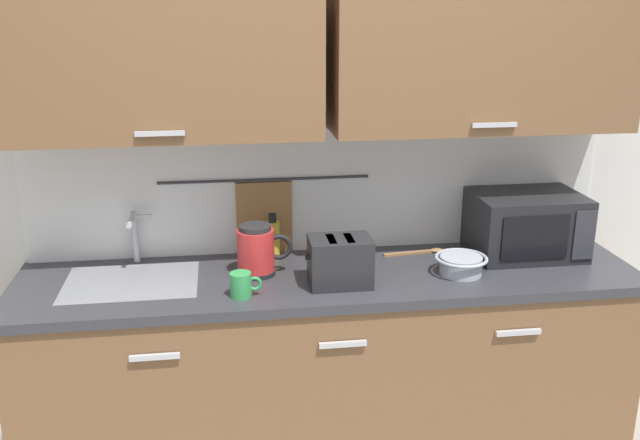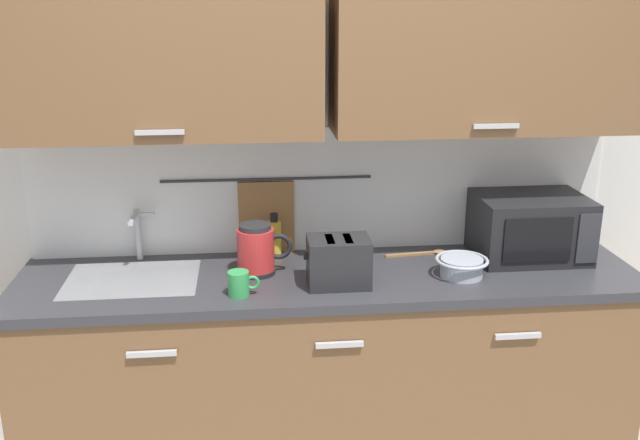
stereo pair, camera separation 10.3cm
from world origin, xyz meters
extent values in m
cube|color=brown|center=(0.00, 0.30, 0.43)|extent=(2.50, 0.60, 0.86)
cube|color=#B7B7BC|center=(-0.69, -0.01, 0.74)|extent=(0.18, 0.02, 0.02)
cube|color=#B7B7BC|center=(0.00, -0.01, 0.74)|extent=(0.18, 0.02, 0.02)
cube|color=#B7B7BC|center=(0.69, -0.01, 0.74)|extent=(0.18, 0.02, 0.02)
cube|color=#333338|center=(0.00, 0.30, 0.88)|extent=(2.53, 0.63, 0.04)
cube|color=#9EA0A5|center=(-0.79, 0.32, 0.85)|extent=(0.52, 0.38, 0.09)
cube|color=silver|center=(0.00, 0.63, 1.25)|extent=(3.70, 0.06, 2.50)
cube|color=silver|center=(0.00, 0.59, 1.18)|extent=(2.50, 0.01, 0.55)
cube|color=brown|center=(-0.64, 0.43, 1.80)|extent=(1.23, 0.33, 0.70)
cube|color=#B7B7BC|center=(-0.64, 0.26, 1.50)|extent=(0.18, 0.01, 0.02)
cube|color=brown|center=(0.64, 0.43, 1.80)|extent=(1.23, 0.33, 0.70)
cube|color=#B7B7BC|center=(0.64, 0.26, 1.50)|extent=(0.18, 0.01, 0.02)
cylinder|color=#333338|center=(-0.24, 0.58, 1.23)|extent=(0.90, 0.01, 0.01)
cube|color=olive|center=(-0.25, 0.58, 1.05)|extent=(0.24, 0.02, 0.34)
cylinder|color=#B2B5BA|center=(-0.79, 0.55, 1.01)|extent=(0.03, 0.03, 0.22)
cylinder|color=#B2B5BA|center=(-0.79, 0.47, 1.11)|extent=(0.02, 0.16, 0.02)
cube|color=#B2B5BA|center=(-0.75, 0.55, 1.10)|extent=(0.07, 0.02, 0.01)
cube|color=black|center=(0.87, 0.41, 1.04)|extent=(0.46, 0.34, 0.27)
cube|color=black|center=(0.84, 0.24, 1.04)|extent=(0.29, 0.01, 0.18)
cube|color=#2D2D33|center=(1.05, 0.24, 1.04)|extent=(0.09, 0.01, 0.21)
cylinder|color=black|center=(-0.30, 0.34, 0.91)|extent=(0.16, 0.16, 0.02)
cylinder|color=red|center=(-0.30, 0.34, 1.00)|extent=(0.15, 0.15, 0.17)
cylinder|color=#262628|center=(-0.30, 0.34, 1.10)|extent=(0.13, 0.13, 0.02)
torus|color=black|center=(-0.21, 0.34, 1.01)|extent=(0.11, 0.02, 0.11)
cylinder|color=yellow|center=(-0.22, 0.52, 0.98)|extent=(0.06, 0.06, 0.16)
cylinder|color=black|center=(-0.22, 0.52, 1.08)|extent=(0.03, 0.03, 0.04)
cylinder|color=green|center=(-0.37, 0.12, 0.95)|extent=(0.08, 0.08, 0.09)
torus|color=green|center=(-0.32, 0.12, 0.95)|extent=(0.06, 0.01, 0.06)
cylinder|color=#A5ADB7|center=(0.52, 0.22, 0.94)|extent=(0.17, 0.17, 0.07)
torus|color=#A5ADB7|center=(0.52, 0.22, 0.97)|extent=(0.21, 0.21, 0.01)
cube|color=#232326|center=(0.02, 0.18, 1.00)|extent=(0.24, 0.17, 0.19)
cube|color=black|center=(-0.02, 0.18, 1.08)|extent=(0.03, 0.12, 0.01)
cube|color=black|center=(0.05, 0.18, 1.08)|extent=(0.03, 0.12, 0.01)
cube|color=black|center=(-0.11, 0.18, 1.02)|extent=(0.02, 0.02, 0.02)
cube|color=#9E7042|center=(0.37, 0.47, 0.91)|extent=(0.22, 0.04, 0.01)
ellipsoid|color=#9E7042|center=(0.50, 0.49, 0.91)|extent=(0.06, 0.05, 0.01)
camera|label=1|loc=(-0.41, -2.33, 1.98)|focal=39.41mm
camera|label=2|loc=(-0.31, -2.34, 1.98)|focal=39.41mm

